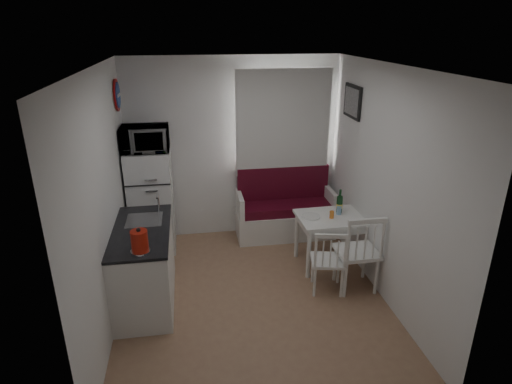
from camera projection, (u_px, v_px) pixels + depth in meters
floor at (252, 297)px, 5.00m from camera, size 3.00×3.50×0.02m
ceiling at (251, 66)px, 4.05m from camera, size 3.00×3.50×0.02m
wall_back at (233, 149)px, 6.13m from camera, size 3.00×0.02×2.60m
wall_front at (291, 287)px, 2.91m from camera, size 3.00×0.02×2.60m
wall_left at (105, 202)px, 4.30m from camera, size 0.02×3.50×2.60m
wall_right at (385, 186)px, 4.75m from camera, size 0.02×3.50×2.60m
window at (282, 126)px, 6.09m from camera, size 1.22×0.06×1.47m
curtain at (283, 123)px, 6.01m from camera, size 1.35×0.02×1.50m
kitchen_counter at (144, 265)px, 4.79m from camera, size 0.62×1.32×1.16m
wall_sign at (118, 95)px, 5.33m from camera, size 0.03×0.40×0.40m
picture_frame at (352, 101)px, 5.48m from camera, size 0.04×0.52×0.42m
bench at (285, 214)px, 6.37m from camera, size 1.43×0.55×1.03m
dining_table at (334, 222)px, 5.48m from camera, size 0.94×0.67×0.69m
chair_left at (331, 256)px, 4.88m from camera, size 0.45×0.44×0.44m
chair_right at (361, 246)px, 4.88m from camera, size 0.47×0.45×0.53m
fridge at (151, 201)px, 5.84m from camera, size 0.58×0.58×1.44m
microwave at (145, 139)px, 5.48m from camera, size 0.60×0.41×0.33m
kettle at (140, 241)px, 4.10m from camera, size 0.20×0.20×0.26m
wine_bottle at (340, 201)px, 5.50m from camera, size 0.08×0.08×0.32m
drinking_glass_orange at (332, 215)px, 5.38m from camera, size 0.06×0.06×0.09m
drinking_glass_blue at (339, 210)px, 5.49m from camera, size 0.06×0.06×0.11m
plate at (311, 216)px, 5.43m from camera, size 0.24×0.24×0.02m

